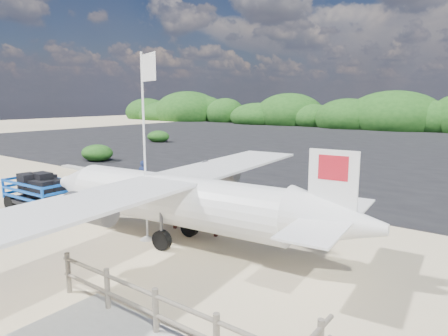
# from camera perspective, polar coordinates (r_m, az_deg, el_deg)

# --- Properties ---
(ground) EXTENTS (160.00, 160.00, 0.00)m
(ground) POSITION_cam_1_polar(r_m,az_deg,el_deg) (15.77, -11.49, -7.30)
(ground) COLOR beige
(asphalt_apron) EXTENTS (90.00, 50.00, 0.04)m
(asphalt_apron) POSITION_cam_1_polar(r_m,az_deg,el_deg) (41.75, 20.98, 2.89)
(asphalt_apron) COLOR #B2B2B2
(asphalt_apron) RESTS_ON ground
(lagoon) EXTENTS (9.00, 7.00, 0.40)m
(lagoon) POSITION_cam_1_polar(r_m,az_deg,el_deg) (23.79, -23.29, -2.10)
(lagoon) COLOR #B2B2B2
(lagoon) RESTS_ON ground
(vegetation_band) EXTENTS (124.00, 8.00, 4.40)m
(vegetation_band) POSITION_cam_1_polar(r_m,az_deg,el_deg) (66.06, 27.08, 4.80)
(vegetation_band) COLOR #B2B2B2
(vegetation_band) RESTS_ON ground
(fence) EXTENTS (6.40, 2.00, 1.10)m
(fence) POSITION_cam_1_polar(r_m,az_deg,el_deg) (8.61, -9.62, -22.59)
(fence) COLOR #B2B2B2
(fence) RESTS_ON ground
(baggage_cart) EXTENTS (3.29, 1.96, 1.61)m
(baggage_cart) POSITION_cam_1_polar(r_m,az_deg,el_deg) (18.17, -24.61, -5.71)
(baggage_cart) COLOR blue
(baggage_cart) RESTS_ON ground
(flagpole) EXTENTS (1.30, 0.93, 6.02)m
(flagpole) POSITION_cam_1_polar(r_m,az_deg,el_deg) (13.67, -10.87, -9.98)
(flagpole) COLOR white
(flagpole) RESTS_ON ground
(signboard) EXTENTS (1.94, 0.42, 1.59)m
(signboard) POSITION_cam_1_polar(r_m,az_deg,el_deg) (14.16, -4.18, -9.12)
(signboard) COLOR #4C2015
(signboard) RESTS_ON ground
(crew_a) EXTENTS (0.66, 0.53, 1.56)m
(crew_a) POSITION_cam_1_polar(r_m,az_deg,el_deg) (20.49, -11.44, -1.08)
(crew_a) COLOR #14204B
(crew_a) RESTS_ON ground
(crew_b) EXTENTS (0.94, 0.80, 1.67)m
(crew_b) POSITION_cam_1_polar(r_m,az_deg,el_deg) (17.79, -5.11, -2.39)
(crew_b) COLOR #14204B
(crew_b) RESTS_ON ground
(crew_c) EXTENTS (0.95, 0.51, 1.54)m
(crew_c) POSITION_cam_1_polar(r_m,az_deg,el_deg) (15.47, -5.51, -4.52)
(crew_c) COLOR #14204B
(crew_c) RESTS_ON ground
(aircraft_small) EXTENTS (9.42, 9.42, 2.52)m
(aircraft_small) POSITION_cam_1_polar(r_m,az_deg,el_deg) (50.82, 6.32, 4.61)
(aircraft_small) COLOR #B2B2B2
(aircraft_small) RESTS_ON ground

